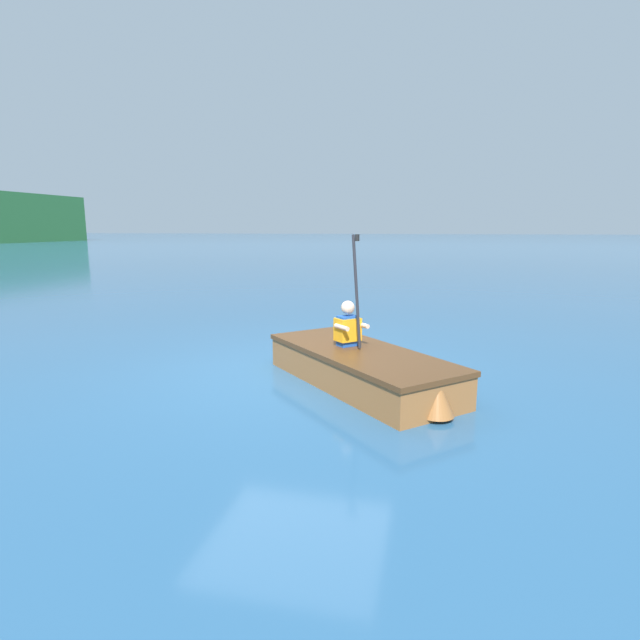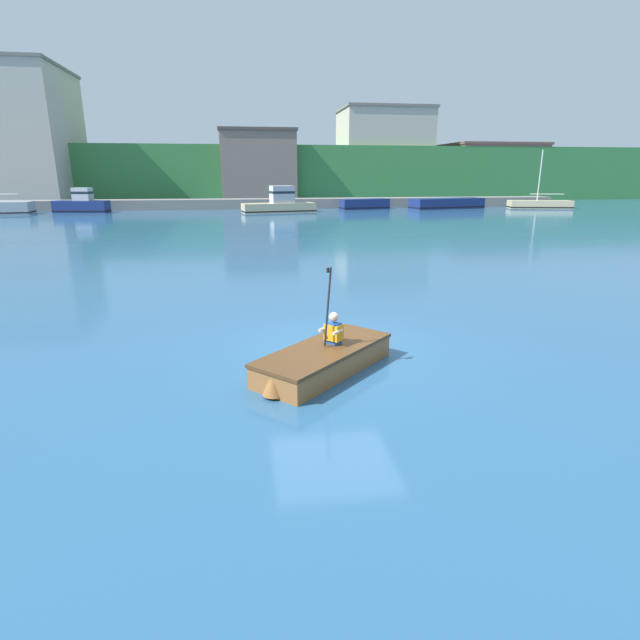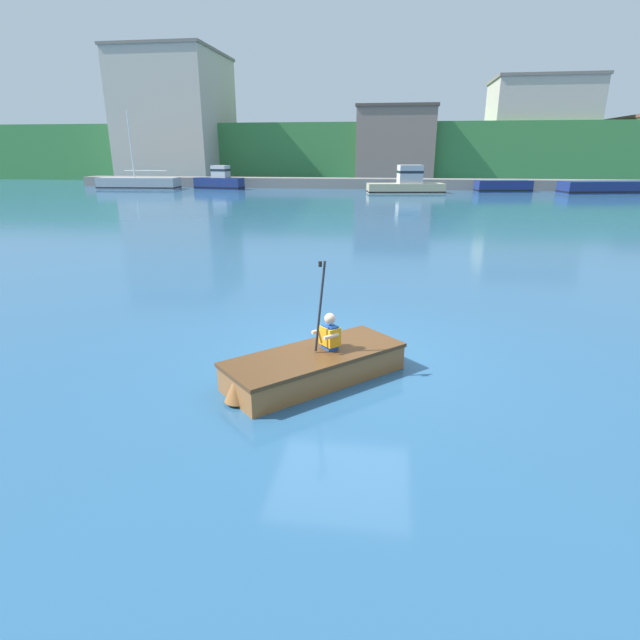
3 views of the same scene
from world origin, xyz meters
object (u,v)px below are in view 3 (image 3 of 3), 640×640
object	(u,v)px
moored_boat_dock_west_end	(407,184)
person_paddler	(329,333)
moored_boat_dock_east_end	(219,181)
moored_boat_dock_center_far	(605,188)
moored_boat_dock_west_inner	(139,184)
rowboat_foreground	(313,365)
moored_boat_dock_east_inner	(503,187)

from	to	relation	value
moored_boat_dock_west_end	person_paddler	size ratio (longest dim) A/B	4.72
moored_boat_dock_west_end	moored_boat_dock_east_end	bearing A→B (deg)	172.81
moored_boat_dock_center_far	moored_boat_dock_east_end	world-z (taller)	moored_boat_dock_east_end
moored_boat_dock_west_inner	moored_boat_dock_center_far	world-z (taller)	moored_boat_dock_west_inner
person_paddler	moored_boat_dock_west_inner	bearing A→B (deg)	121.03
moored_boat_dock_west_end	moored_boat_dock_center_far	bearing A→B (deg)	7.86
rowboat_foreground	person_paddler	size ratio (longest dim) A/B	1.98
moored_boat_dock_west_end	person_paddler	world-z (taller)	moored_boat_dock_west_end
moored_boat_dock_west_end	rowboat_foreground	size ratio (longest dim) A/B	2.39
moored_boat_dock_west_inner	moored_boat_dock_center_far	xyz separation A→B (m)	(40.26, 1.10, -0.04)
moored_boat_dock_west_end	moored_boat_dock_east_end	distance (m)	16.92
moored_boat_dock_west_inner	moored_boat_dock_east_inner	xyz separation A→B (m)	(32.23, 1.33, -0.05)
moored_boat_dock_west_end	moored_boat_dock_east_inner	distance (m)	8.49
rowboat_foreground	person_paddler	bearing A→B (deg)	44.30
person_paddler	moored_boat_dock_east_inner	bearing A→B (deg)	75.55
moored_boat_dock_west_end	moored_boat_dock_east_end	size ratio (longest dim) A/B	1.38
moored_boat_dock_east_inner	rowboat_foreground	world-z (taller)	moored_boat_dock_east_inner
moored_boat_dock_center_far	moored_boat_dock_east_end	xyz separation A→B (m)	(-32.94, -0.11, 0.27)
moored_boat_dock_center_far	moored_boat_dock_east_inner	world-z (taller)	moored_boat_dock_center_far
moored_boat_dock_west_end	moored_boat_dock_center_far	size ratio (longest dim) A/B	0.86
moored_boat_dock_west_end	moored_boat_dock_center_far	world-z (taller)	moored_boat_dock_west_end
moored_boat_dock_center_far	moored_boat_dock_east_end	size ratio (longest dim) A/B	1.61
moored_boat_dock_west_end	moored_boat_dock_east_end	xyz separation A→B (m)	(-16.79, 2.12, -0.01)
moored_boat_dock_west_end	person_paddler	bearing A→B (deg)	-92.83
rowboat_foreground	person_paddler	world-z (taller)	person_paddler
moored_boat_dock_east_inner	rowboat_foreground	size ratio (longest dim) A/B	1.77
moored_boat_dock_east_inner	person_paddler	world-z (taller)	person_paddler
moored_boat_dock_west_end	person_paddler	distance (m)	36.02
moored_boat_dock_east_end	moored_boat_dock_west_end	bearing A→B (deg)	-7.19
moored_boat_dock_east_end	person_paddler	bearing A→B (deg)	-68.50
moored_boat_dock_east_inner	moored_boat_dock_east_end	xyz separation A→B (m)	(-24.91, -0.35, 0.27)
moored_boat_dock_west_inner	rowboat_foreground	bearing A→B (deg)	-59.36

